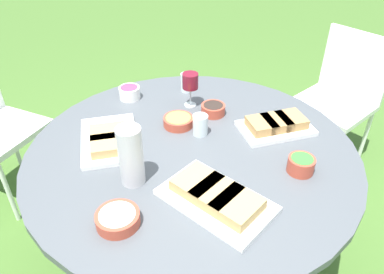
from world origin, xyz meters
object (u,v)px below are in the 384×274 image
at_px(chair_far_back, 341,91).
at_px(water_pitcher, 131,156).
at_px(wine_glass, 190,82).
at_px(dining_table, 192,165).

distance_m(chair_far_back, water_pitcher, 1.63).
bearing_deg(wine_glass, chair_far_back, -111.29).
xyz_separation_m(chair_far_back, wine_glass, (0.40, 1.02, 0.32)).
height_order(dining_table, chair_far_back, chair_far_back).
distance_m(dining_table, water_pitcher, 0.37).
distance_m(water_pitcher, wine_glass, 0.61).
distance_m(chair_far_back, wine_glass, 1.14).
distance_m(dining_table, chair_far_back, 1.30).
bearing_deg(wine_glass, dining_table, 132.82).
height_order(chair_far_back, wine_glass, same).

